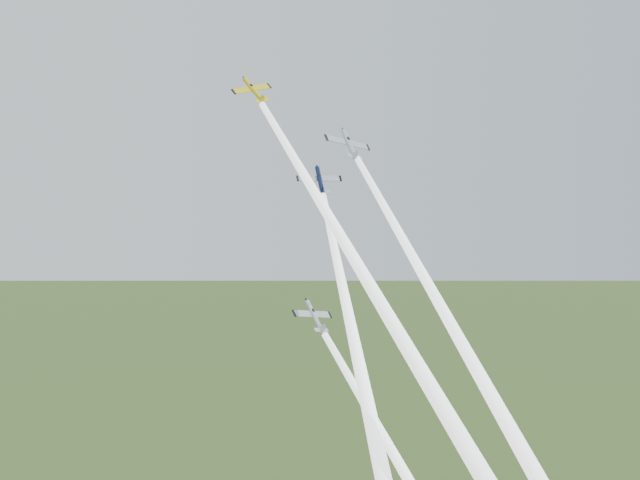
% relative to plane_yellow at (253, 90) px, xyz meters
% --- Properties ---
extents(plane_yellow, '(8.67, 6.92, 6.66)m').
position_rel_plane_yellow_xyz_m(plane_yellow, '(0.00, 0.00, 0.00)').
color(plane_yellow, yellow).
extents(smoke_trail_yellow, '(18.93, 44.81, 47.80)m').
position_rel_plane_yellow_xyz_m(smoke_trail_yellow, '(8.98, -23.39, -25.41)').
color(smoke_trail_yellow, white).
extents(plane_navy, '(7.32, 6.11, 5.74)m').
position_rel_plane_yellow_xyz_m(plane_navy, '(10.40, 1.22, -12.96)').
color(plane_navy, '#0D163A').
extents(smoke_trail_navy, '(5.00, 40.78, 41.27)m').
position_rel_plane_yellow_xyz_m(smoke_trail_navy, '(8.89, -20.56, -35.11)').
color(smoke_trail_navy, white).
extents(plane_silver_right, '(8.66, 8.55, 7.83)m').
position_rel_plane_yellow_xyz_m(plane_silver_right, '(15.50, 2.58, -7.35)').
color(plane_silver_right, silver).
extents(smoke_trail_silver_right, '(13.22, 43.51, 44.97)m').
position_rel_plane_yellow_xyz_m(smoke_trail_silver_right, '(21.43, -20.32, -31.35)').
color(smoke_trail_silver_right, white).
extents(plane_silver_low, '(8.11, 8.15, 6.48)m').
position_rel_plane_yellow_xyz_m(plane_silver_low, '(7.14, -7.20, -32.40)').
color(plane_silver_low, '#ACB4BA').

